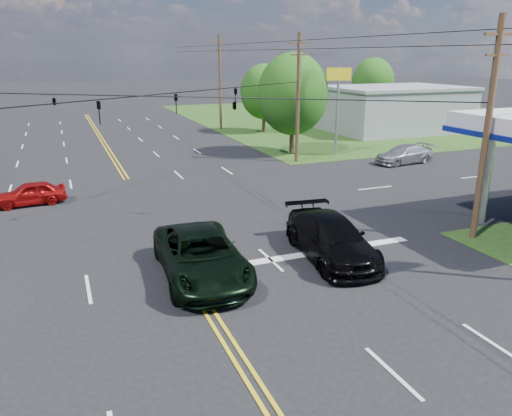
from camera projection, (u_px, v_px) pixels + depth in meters
name	position (u px, v px, depth m)	size (l,w,h in m)	color
ground	(148.00, 214.00, 25.91)	(280.00, 280.00, 0.00)	black
grass_ne	(368.00, 116.00, 66.69)	(46.00, 48.00, 0.03)	#1D3F14
stop_bar	(304.00, 255.00, 20.58)	(10.00, 0.50, 0.02)	silver
retail_ne	(394.00, 110.00, 53.62)	(14.00, 10.00, 4.40)	gray
pole_se	(487.00, 129.00, 21.07)	(1.60, 0.28, 9.50)	#462D1D
pole_ne	(298.00, 97.00, 37.05)	(1.60, 0.28, 9.50)	#462D1D
pole_right_far	(220.00, 81.00, 53.85)	(1.60, 0.28, 10.00)	#462D1D
span_wire_signals	(140.00, 96.00, 24.15)	(26.00, 18.00, 1.13)	black
power_lines	(143.00, 38.00, 21.60)	(26.04, 100.00, 0.64)	black
tree_right_a	(293.00, 94.00, 40.08)	(5.70, 5.70, 8.18)	#462D1D
tree_right_b	(264.00, 92.00, 51.81)	(4.94, 4.94, 7.09)	#462D1D
tree_far_r	(373.00, 82.00, 63.23)	(5.32, 5.32, 7.63)	#462D1D
pickup_dkgreen	(201.00, 256.00, 18.29)	(2.85, 6.18, 1.72)	black
suv_black	(331.00, 238.00, 20.10)	(2.37, 5.83, 1.69)	black
sedan_red	(30.00, 193.00, 27.32)	(1.50, 3.73, 1.27)	#950B0A
sedan_far	(404.00, 154.00, 37.78)	(1.94, 4.77, 1.39)	#A5A5AA
polesign_ne	(338.00, 88.00, 39.22)	(1.95, 0.70, 7.06)	#A5A5AA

